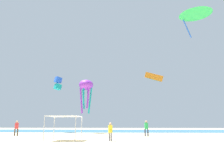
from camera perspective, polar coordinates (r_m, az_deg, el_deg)
The scene contains 10 objects.
ground at distance 20.60m, azimuth -4.99°, elevation -16.47°, with size 110.00×110.00×0.10m, color beige.
ocean_strip at distance 46.78m, azimuth -0.38°, elevation -14.00°, with size 110.00×18.96×0.03m, color teal.
canopy_tent at distance 20.82m, azimuth -12.44°, elevation -10.34°, with size 2.80×2.81×2.19m.
person_near_tent at distance 30.28m, azimuth -23.88°, elevation -11.94°, with size 0.44×0.44×1.87m.
person_leftmost at distance 19.43m, azimuth -0.44°, elevation -13.86°, with size 0.38×0.38×1.60m.
person_central at distance 26.97m, azimuth 9.05°, elevation -12.90°, with size 0.50×0.44×1.87m.
kite_octopus_purple at distance 36.53m, azimuth -6.87°, elevation -2.54°, with size 3.03×3.03×5.62m.
kite_delta_green at distance 32.37m, azimuth 21.06°, elevation 15.75°, with size 5.75×5.73×3.42m.
kite_box_blue at distance 40.19m, azimuth -14.09°, elevation -1.64°, with size 1.59×1.57×2.38m.
kite_parafoil_orange at distance 46.91m, azimuth 10.97°, elevation 0.04°, with size 3.82×2.12×2.52m.
Camera 1 is at (2.81, -20.34, 1.51)m, focal length 34.65 mm.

